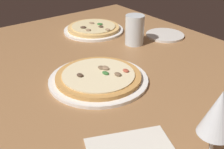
# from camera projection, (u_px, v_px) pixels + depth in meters

# --- Properties ---
(dining_table) EXTENTS (1.50, 1.10, 0.04)m
(dining_table) POSITION_uv_depth(u_px,v_px,m) (126.00, 91.00, 0.88)
(dining_table) COLOR #996B42
(dining_table) RESTS_ON ground
(pizza_main) EXTENTS (0.31, 0.31, 0.03)m
(pizza_main) POSITION_uv_depth(u_px,v_px,m) (99.00, 78.00, 0.89)
(pizza_main) COLOR white
(pizza_main) RESTS_ON dining_table
(pizza_side) EXTENTS (0.26, 0.26, 0.03)m
(pizza_side) POSITION_uv_depth(u_px,v_px,m) (94.00, 29.00, 1.28)
(pizza_side) COLOR white
(pizza_side) RESTS_ON dining_table
(wine_glass_far) EXTENTS (0.07, 0.07, 0.17)m
(wine_glass_far) POSITION_uv_depth(u_px,v_px,m) (218.00, 116.00, 0.54)
(wine_glass_far) COLOR silver
(wine_glass_far) RESTS_ON dining_table
(water_glass) EXTENTS (0.07, 0.07, 0.12)m
(water_glass) POSITION_uv_depth(u_px,v_px,m) (135.00, 31.00, 1.13)
(water_glass) COLOR silver
(water_glass) RESTS_ON dining_table
(side_plate) EXTENTS (0.16, 0.16, 0.01)m
(side_plate) POSITION_uv_depth(u_px,v_px,m) (165.00, 35.00, 1.23)
(side_plate) COLOR silver
(side_plate) RESTS_ON dining_table
(paper_menu) EXTENTS (0.18, 0.22, 0.00)m
(paper_menu) POSITION_uv_depth(u_px,v_px,m) (130.00, 149.00, 0.63)
(paper_menu) COLOR silver
(paper_menu) RESTS_ON dining_table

